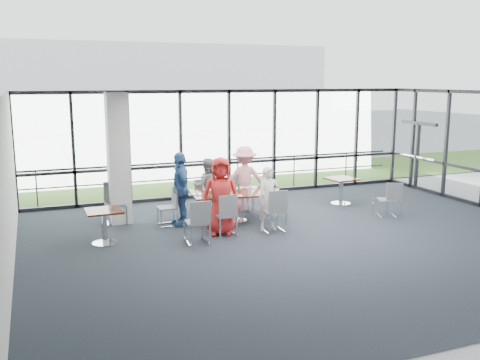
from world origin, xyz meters
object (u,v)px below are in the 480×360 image
object	(u,v)px
structural_column	(118,159)
chair_spare_la	(197,222)
diner_near_left	(221,196)
diner_near_right	(269,199)
chair_main_end	(167,208)
chair_main_fl	(204,197)
chair_main_nr	(274,211)
chair_main_fr	(241,193)
chair_spare_lb	(116,204)
side_table_right	(341,183)
side_table_left	(104,216)
diner_far_left	(207,187)
diner_far_right	(244,179)
diner_end	(180,189)
main_table	(236,196)
chair_main_nl	(225,215)
chair_spare_r	(387,200)

from	to	relation	value
structural_column	chair_spare_la	xyz separation A→B (m)	(1.26, -2.36, -1.13)
diner_near_left	diner_near_right	xyz separation A→B (m)	(1.16, -0.08, -0.14)
chair_main_end	diner_near_right	bearing A→B (deg)	59.50
chair_main_fl	chair_spare_la	distance (m)	2.78
chair_main_nr	chair_main_fr	size ratio (longest dim) A/B	1.10
diner_near_right	structural_column	bearing A→B (deg)	148.63
chair_main_fr	chair_spare_lb	bearing A→B (deg)	23.59
diner_near_left	chair_main_fr	bearing A→B (deg)	74.86
chair_main_fr	chair_spare_lb	world-z (taller)	chair_spare_lb
side_table_right	chair_main_fr	size ratio (longest dim) A/B	0.96
chair_main_nr	chair_main_fl	bearing A→B (deg)	114.35
side_table_left	diner_far_left	xyz separation A→B (m)	(2.84, 1.65, 0.13)
structural_column	side_table_left	world-z (taller)	structural_column
diner_far_right	diner_end	bearing A→B (deg)	34.76
diner_far_left	chair_main_fr	distance (m)	1.08
side_table_left	diner_near_right	world-z (taller)	diner_near_right
main_table	diner_end	xyz separation A→B (m)	(-1.36, 0.19, 0.25)
side_table_right	chair_spare_la	bearing A→B (deg)	-156.89
main_table	chair_main_fr	distance (m)	1.25
diner_end	side_table_right	bearing A→B (deg)	97.53
side_table_left	chair_spare_lb	bearing A→B (deg)	73.42
structural_column	chair_main_fr	bearing A→B (deg)	2.80
side_table_right	chair_main_nl	world-z (taller)	chair_main_nl
chair_spare_r	chair_main_fl	bearing A→B (deg)	174.53
main_table	diner_far_right	xyz separation A→B (m)	(0.60, 0.90, 0.23)
structural_column	diner_far_right	xyz separation A→B (m)	(3.29, -0.03, -0.73)
side_table_left	diner_end	size ratio (longest dim) A/B	0.43
side_table_right	chair_main_nl	xyz separation A→B (m)	(-4.11, -1.72, -0.14)
side_table_left	chair_main_nl	distance (m)	2.67
main_table	chair_spare_r	bearing A→B (deg)	-8.05
main_table	chair_main_nl	distance (m)	1.26
diner_near_right	chair_main_fr	world-z (taller)	diner_near_right
main_table	chair_main_fl	xyz separation A→B (m)	(-0.46, 1.17, -0.23)
diner_far_right	chair_spare_r	world-z (taller)	diner_far_right
chair_main_nr	chair_main_fl	world-z (taller)	chair_main_nr
structural_column	chair_spare_la	bearing A→B (deg)	-61.95
chair_main_nl	diner_near_left	bearing A→B (deg)	114.26
diner_near_right	side_table_left	bearing A→B (deg)	176.00
diner_near_right	diner_near_left	bearing A→B (deg)	176.47
main_table	side_table_right	distance (m)	3.52
side_table_right	diner_near_left	size ratio (longest dim) A/B	0.48
main_table	side_table_right	xyz separation A→B (m)	(3.46, 0.66, -0.03)
diner_far_left	chair_spare_r	size ratio (longest dim) A/B	1.68
chair_main_nl	chair_spare_lb	world-z (taller)	chair_spare_lb
chair_main_fl	chair_main_fr	world-z (taller)	chair_main_fr
diner_far_right	diner_end	xyz separation A→B (m)	(-1.96, -0.72, 0.02)
main_table	structural_column	bearing A→B (deg)	167.64
chair_main_fr	diner_far_right	bearing A→B (deg)	117.27
diner_near_right	diner_end	world-z (taller)	diner_end
diner_far_left	chair_main_fr	xyz separation A→B (m)	(1.02, 0.17, -0.30)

